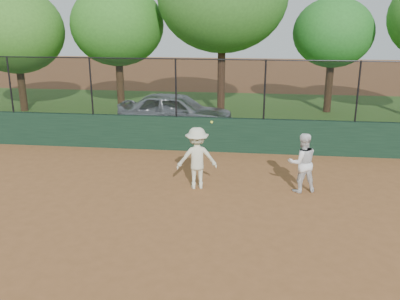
# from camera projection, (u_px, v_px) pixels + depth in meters

# --- Properties ---
(ground) EXTENTS (80.00, 80.00, 0.00)m
(ground) POSITION_uv_depth(u_px,v_px,m) (153.00, 228.00, 10.05)
(ground) COLOR brown
(ground) RESTS_ON ground
(back_wall) EXTENTS (26.00, 0.20, 1.20)m
(back_wall) POSITION_uv_depth(u_px,v_px,m) (191.00, 134.00, 15.56)
(back_wall) COLOR #163120
(back_wall) RESTS_ON ground
(grass_strip) EXTENTS (36.00, 12.00, 0.01)m
(grass_strip) POSITION_uv_depth(u_px,v_px,m) (209.00, 114.00, 21.43)
(grass_strip) COLOR #2D581B
(grass_strip) RESTS_ON ground
(parked_car) EXTENTS (4.77, 2.13, 1.59)m
(parked_car) POSITION_uv_depth(u_px,v_px,m) (176.00, 112.00, 18.10)
(parked_car) COLOR silver
(parked_car) RESTS_ON ground
(player_second) EXTENTS (0.92, 0.80, 1.63)m
(player_second) POSITION_uv_depth(u_px,v_px,m) (302.00, 163.00, 11.91)
(player_second) COLOR white
(player_second) RESTS_ON ground
(player_main) EXTENTS (1.23, 0.87, 2.00)m
(player_main) POSITION_uv_depth(u_px,v_px,m) (197.00, 158.00, 12.12)
(player_main) COLOR beige
(player_main) RESTS_ON ground
(fence_assembly) EXTENTS (26.00, 0.06, 2.00)m
(fence_assembly) POSITION_uv_depth(u_px,v_px,m) (190.00, 87.00, 15.09)
(fence_assembly) COLOR black
(fence_assembly) RESTS_ON back_wall
(tree_0) EXTENTS (4.63, 4.21, 5.84)m
(tree_0) POSITION_uv_depth(u_px,v_px,m) (15.00, 31.00, 20.99)
(tree_0) COLOR #422C17
(tree_0) RESTS_ON ground
(tree_1) EXTENTS (4.44, 4.04, 6.02)m
(tree_1) POSITION_uv_depth(u_px,v_px,m) (117.00, 25.00, 21.09)
(tree_1) COLOR #482F19
(tree_1) RESTS_ON ground
(tree_3) EXTENTS (3.74, 3.40, 5.38)m
(tree_3) POSITION_uv_depth(u_px,v_px,m) (333.00, 33.00, 20.78)
(tree_3) COLOR #3C2514
(tree_3) RESTS_ON ground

